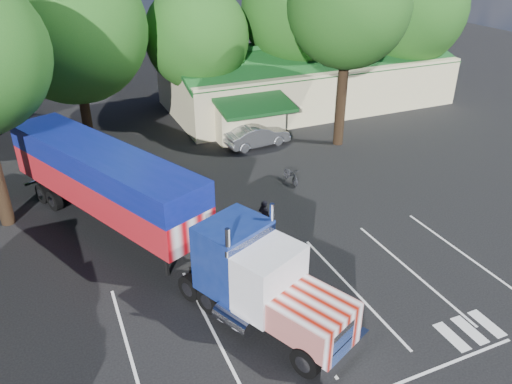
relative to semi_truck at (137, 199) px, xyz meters
name	(u,v)px	position (x,y,z in m)	size (l,w,h in m)	color
ground	(233,236)	(4.39, -1.05, -2.57)	(120.00, 120.00, 0.00)	black
event_hall	(305,79)	(18.13, 16.76, -0.36)	(24.20, 14.12, 5.55)	#BFB58E
tree_row_c	(72,28)	(-0.61, 15.15, 5.47)	(10.00, 10.00, 13.05)	black
tree_row_d	(197,37)	(8.39, 16.45, 4.01)	(8.00, 8.00, 10.60)	black
tree_row_e	(299,9)	(17.39, 16.95, 5.52)	(9.60, 9.60, 12.90)	black
tree_row_f	(407,8)	(27.39, 15.75, 5.22)	(10.40, 10.40, 13.00)	black
tree_near_right	(349,7)	(15.89, 7.45, 6.89)	(8.00, 8.00, 13.50)	black
semi_truck	(137,199)	(0.00, 0.00, 0.00)	(11.33, 20.83, 4.54)	black
woman	(264,217)	(5.99, -1.36, -1.64)	(0.68, 0.44, 1.86)	black
bicycle	(291,175)	(9.89, 3.26, -2.09)	(0.64, 1.84, 0.97)	black
silver_sedan	(257,136)	(10.37, 9.45, -1.79)	(1.64, 4.71, 1.55)	#9CA0A4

